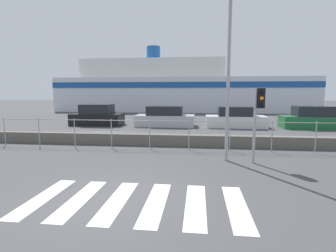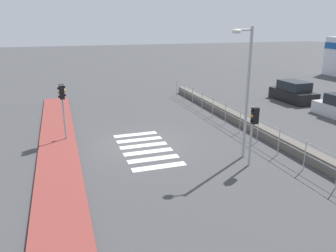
{
  "view_description": "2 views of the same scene",
  "coord_description": "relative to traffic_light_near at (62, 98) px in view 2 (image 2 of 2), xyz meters",
  "views": [
    {
      "loc": [
        2.12,
        -5.58,
        2.47
      ],
      "look_at": [
        1.25,
        2.0,
        1.5
      ],
      "focal_mm": 28.0,
      "sensor_mm": 36.0,
      "label": 1
    },
    {
      "loc": [
        15.34,
        -3.72,
        5.89
      ],
      "look_at": [
        1.19,
        1.0,
        1.2
      ],
      "focal_mm": 35.0,
      "sensor_mm": 36.0,
      "label": 2
    }
  ],
  "objects": [
    {
      "name": "traffic_light_far",
      "position": [
        5.88,
        7.39,
        -0.38
      ],
      "size": [
        0.34,
        0.32,
        2.63
      ],
      "color": "#9EA0A3",
      "rests_on": "ground_plane"
    },
    {
      "name": "ground_plane",
      "position": [
        1.7,
        3.67,
        -2.31
      ],
      "size": [
        160.0,
        160.0,
        0.0
      ],
      "primitive_type": "plane",
      "color": "#424244"
    },
    {
      "name": "parked_car_black",
      "position": [
        -3.87,
        17.32,
        -1.63
      ],
      "size": [
        3.82,
        1.83,
        1.6
      ],
      "color": "black",
      "rests_on": "ground_plane"
    },
    {
      "name": "sidewalk_brick",
      "position": [
        1.7,
        -0.43,
        -2.25
      ],
      "size": [
        24.0,
        1.8,
        0.12
      ],
      "color": "brown",
      "rests_on": "ground_plane"
    },
    {
      "name": "harbor_fence",
      "position": [
        1.7,
        9.32,
        -1.46
      ],
      "size": [
        20.86,
        0.04,
        1.31
      ],
      "color": "#9EA0A3",
      "rests_on": "ground_plane"
    },
    {
      "name": "crosswalk",
      "position": [
        2.45,
        3.67,
        -2.3
      ],
      "size": [
        4.95,
        2.4,
        0.01
      ],
      "color": "silver",
      "rests_on": "ground_plane"
    },
    {
      "name": "seawall",
      "position": [
        1.7,
        10.2,
        -2.04
      ],
      "size": [
        23.13,
        0.55,
        0.53
      ],
      "color": "#605B54",
      "rests_on": "ground_plane"
    },
    {
      "name": "traffic_light_near",
      "position": [
        0.0,
        0.0,
        0.0
      ],
      "size": [
        0.58,
        0.41,
        2.95
      ],
      "color": "#9EA0A3",
      "rests_on": "ground_plane"
    },
    {
      "name": "streetlamp",
      "position": [
        4.86,
        7.48,
        1.29
      ],
      "size": [
        0.32,
        0.99,
        5.78
      ],
      "color": "#9EA0A3",
      "rests_on": "ground_plane"
    }
  ]
}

